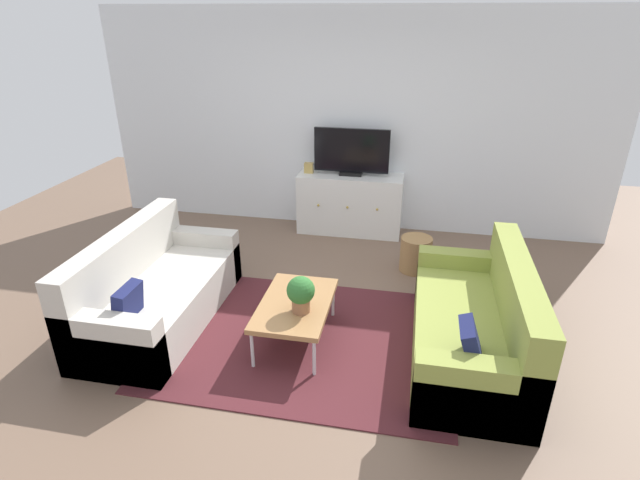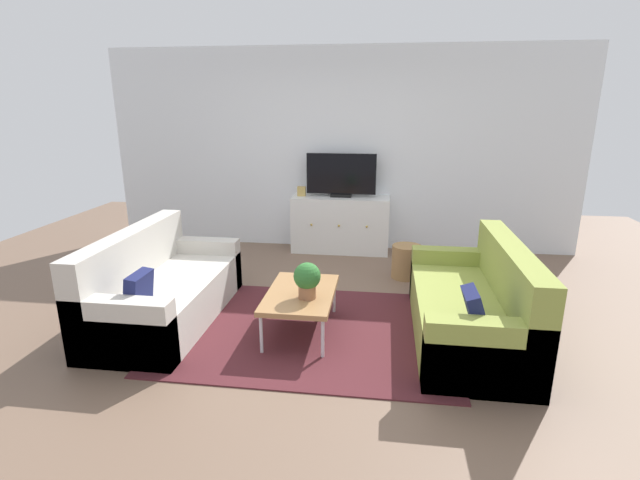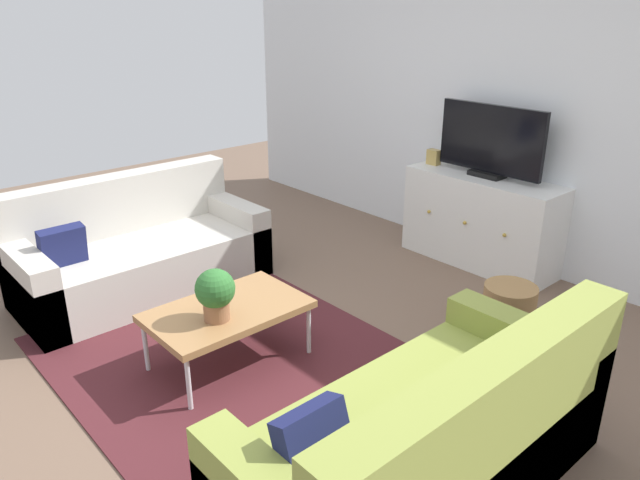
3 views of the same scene
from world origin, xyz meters
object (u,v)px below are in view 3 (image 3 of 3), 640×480
object	(u,v)px
flat_screen_tv	(491,142)
couch_right_side	(435,447)
potted_plant	(215,292)
tv_console	(481,221)
wicker_basket	(508,313)
couch_left_side	(137,254)
coffee_table	(227,312)
mantel_clock	(434,157)

from	to	relation	value
flat_screen_tv	couch_right_side	bearing A→B (deg)	-59.70
potted_plant	tv_console	size ratio (longest dim) A/B	0.24
tv_console	flat_screen_tv	world-z (taller)	flat_screen_tv
potted_plant	tv_console	xyz separation A→B (m)	(0.04, 2.56, -0.17)
potted_plant	wicker_basket	size ratio (longest dim) A/B	0.80
couch_left_side	coffee_table	xyz separation A→B (m)	(1.36, -0.07, 0.07)
wicker_basket	mantel_clock	bearing A→B (deg)	146.54
coffee_table	flat_screen_tv	distance (m)	2.56
tv_console	wicker_basket	distance (m)	1.28
couch_right_side	tv_console	size ratio (longest dim) A/B	1.39
coffee_table	wicker_basket	size ratio (longest dim) A/B	2.41
couch_right_side	coffee_table	bearing A→B (deg)	-177.48
couch_left_side	coffee_table	bearing A→B (deg)	-2.81
coffee_table	mantel_clock	xyz separation A→B (m)	(-0.42, 2.44, 0.47)
potted_plant	mantel_clock	distance (m)	2.62
flat_screen_tv	mantel_clock	size ratio (longest dim) A/B	7.13
couch_right_side	coffee_table	world-z (taller)	couch_right_side
couch_right_side	potted_plant	distance (m)	1.48
couch_left_side	wicker_basket	bearing A→B (deg)	31.77
potted_plant	couch_left_side	bearing A→B (deg)	172.59
couch_left_side	wicker_basket	world-z (taller)	couch_left_side
couch_left_side	mantel_clock	distance (m)	2.61
couch_left_side	coffee_table	distance (m)	1.36
mantel_clock	wicker_basket	xyz separation A→B (m)	(1.40, -0.92, -0.63)
couch_right_side	tv_console	world-z (taller)	couch_right_side
tv_console	wicker_basket	xyz separation A→B (m)	(0.86, -0.92, -0.19)
coffee_table	tv_console	bearing A→B (deg)	87.21
couch_left_side	couch_right_side	bearing A→B (deg)	0.00
couch_left_side	tv_console	world-z (taller)	couch_left_side
coffee_table	wicker_basket	xyz separation A→B (m)	(0.98, 1.52, -0.16)
flat_screen_tv	mantel_clock	world-z (taller)	flat_screen_tv
couch_left_side	tv_console	bearing A→B (deg)	58.07
couch_right_side	coffee_table	distance (m)	1.52
couch_left_side	mantel_clock	xyz separation A→B (m)	(0.95, 2.37, 0.55)
potted_plant	flat_screen_tv	distance (m)	2.63
couch_left_side	potted_plant	world-z (taller)	couch_left_side
mantel_clock	wicker_basket	distance (m)	1.79
couch_right_side	flat_screen_tv	size ratio (longest dim) A/B	1.96
tv_console	coffee_table	bearing A→B (deg)	-92.79
flat_screen_tv	couch_left_side	bearing A→B (deg)	-121.72
tv_console	mantel_clock	xyz separation A→B (m)	(-0.53, 0.00, 0.44)
couch_left_side	flat_screen_tv	bearing A→B (deg)	58.28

